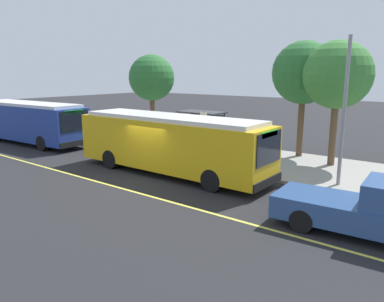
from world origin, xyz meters
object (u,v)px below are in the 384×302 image
(waiting_bench, at_px, (202,143))
(pedestrian_commuter, at_px, (168,138))
(transit_bus_main, at_px, (170,142))
(pickup_truck, at_px, (371,210))
(transit_bus_second, at_px, (29,121))
(route_sign_post, at_px, (204,130))

(waiting_bench, relative_size, pedestrian_commuter, 0.95)
(transit_bus_main, relative_size, pickup_truck, 1.96)
(pickup_truck, distance_m, pedestrian_commuter, 13.58)
(transit_bus_second, xyz_separation_m, pedestrian_commuter, (10.67, 3.03, -0.50))
(waiting_bench, height_order, pedestrian_commuter, pedestrian_commuter)
(route_sign_post, xyz_separation_m, pedestrian_commuter, (-3.08, 0.54, -0.84))
(waiting_bench, xyz_separation_m, pedestrian_commuter, (-1.16, -2.00, 0.48))
(transit_bus_main, height_order, waiting_bench, transit_bus_main)
(route_sign_post, bearing_deg, pedestrian_commuter, 170.12)
(pickup_truck, bearing_deg, transit_bus_main, 169.66)
(transit_bus_main, bearing_deg, pedestrian_commuter, 133.02)
(transit_bus_second, height_order, pickup_truck, transit_bus_second)
(waiting_bench, bearing_deg, pedestrian_commuter, -120.17)
(waiting_bench, bearing_deg, transit_bus_main, -71.09)
(transit_bus_second, distance_m, waiting_bench, 12.90)
(transit_bus_second, xyz_separation_m, route_sign_post, (13.76, 2.50, 0.34))
(transit_bus_main, bearing_deg, pickup_truck, -10.34)
(transit_bus_main, xyz_separation_m, transit_bus_second, (-13.60, 0.10, -0.00))
(transit_bus_second, xyz_separation_m, waiting_bench, (11.84, 5.04, -0.98))
(transit_bus_second, height_order, route_sign_post, same)
(transit_bus_second, bearing_deg, waiting_bench, 23.05)
(transit_bus_main, height_order, pickup_truck, transit_bus_main)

